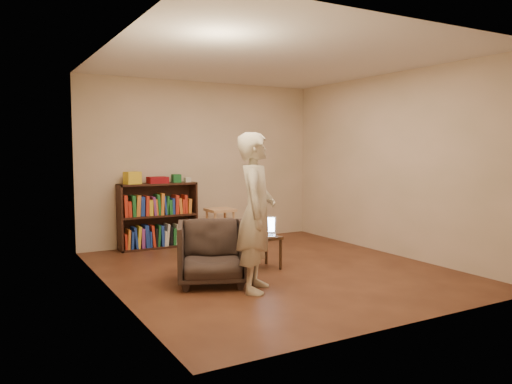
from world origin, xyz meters
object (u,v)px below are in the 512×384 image
armchair (212,253)px  person (256,212)px  stool (220,216)px  laptop (263,231)px  side_table (261,241)px  bookshelf (158,219)px

armchair → person: bearing=-36.7°
stool → armchair: armchair is taller
laptop → person: (-0.59, -0.87, 0.37)m
laptop → person: size_ratio=0.25×
armchair → side_table: (0.85, 0.36, -0.01)m
side_table → stool: bearing=83.1°
side_table → person: (-0.55, -0.85, 0.50)m
stool → side_table: size_ratio=1.39×
bookshelf → stool: 0.97m
armchair → laptop: bearing=45.0°
person → armchair: bearing=68.2°
bookshelf → armchair: bookshelf is taller
armchair → laptop: size_ratio=1.82×
bookshelf → armchair: bearing=-93.1°
armchair → side_table: armchair is taller
bookshelf → stool: bearing=-17.7°
bookshelf → laptop: 2.07m
laptop → person: person is taller
side_table → laptop: (0.04, 0.02, 0.13)m
stool → person: 2.64m
side_table → bookshelf: bearing=110.4°
stool → laptop: (-0.16, -1.63, 0.01)m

